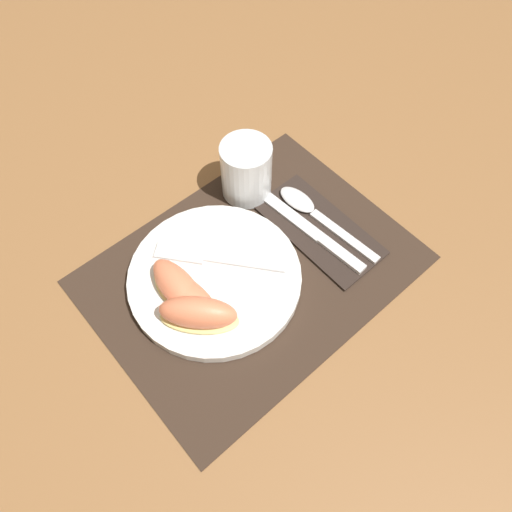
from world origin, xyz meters
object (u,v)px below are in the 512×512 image
Objects in this scene: spoon at (309,209)px; knife at (314,233)px; fork at (210,257)px; citrus_wedge_2 at (198,314)px; plate at (215,278)px; citrus_wedge_0 at (179,288)px; juice_glass at (246,172)px; citrus_wedge_1 at (187,297)px.

knife is at bearing -125.96° from spoon.
fork is at bearing 157.38° from knife.
spoon is at bearing 9.25° from citrus_wedge_2.
plate is 0.06m from citrus_wedge_0.
juice_glass is 0.25m from citrus_wedge_2.
fork is at bearing 43.64° from citrus_wedge_2.
citrus_wedge_0 is (-0.22, 0.05, 0.03)m from knife.
juice_glass is 0.23m from citrus_wedge_1.
citrus_wedge_2 reaches higher than spoon.
plate reaches higher than knife.
knife is at bearing -22.62° from fork.
knife is 1.82× the size of citrus_wedge_0.
citrus_wedge_2 reaches higher than citrus_wedge_0.
citrus_wedge_0 reaches higher than spoon.
citrus_wedge_2 reaches higher than fork.
juice_glass is 0.14m from knife.
plate is at bearing 179.65° from spoon.
juice_glass is 0.47× the size of knife.
plate is at bearing 167.31° from knife.
plate is 1.93× the size of citrus_wedge_1.
fork is (-0.18, 0.03, 0.01)m from spoon.
fork is at bearing 14.67° from citrus_wedge_0.
fork is at bearing 64.78° from plate.
knife is 0.16m from fork.
plate is at bearing -9.40° from citrus_wedge_0.
knife is at bearing -12.69° from plate.
spoon is 1.50× the size of citrus_wedge_1.
spoon is at bearing -8.78° from fork.
juice_glass is at bearing 114.64° from spoon.
citrus_wedge_1 reaches higher than knife.
fork reaches higher than knife.
citrus_wedge_1 is at bearing -170.52° from plate.
citrus_wedge_1 is (0.00, -0.02, -0.00)m from citrus_wedge_0.
spoon is 1.76× the size of citrus_wedge_2.
citrus_wedge_0 is at bearing 84.36° from citrus_wedge_2.
citrus_wedge_0 is at bearing 168.12° from knife.
spoon is 0.25m from citrus_wedge_0.
citrus_wedge_1 is 0.03m from citrus_wedge_2.
fork is (-0.13, -0.07, -0.02)m from juice_glass.
plate is 1.29× the size of spoon.
plate is 0.06m from citrus_wedge_1.
plate is at bearing 9.48° from citrus_wedge_1.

